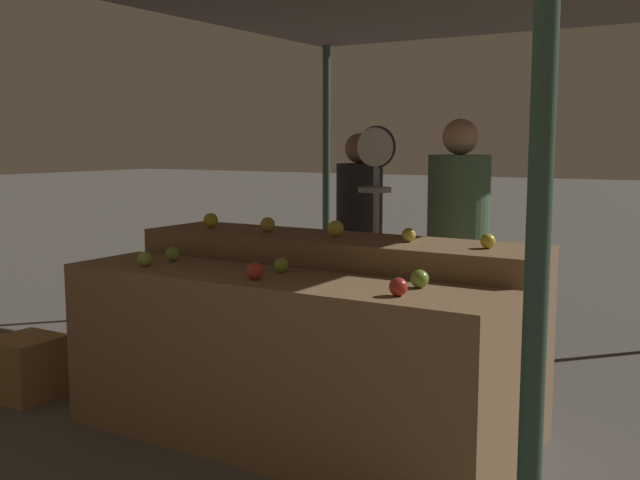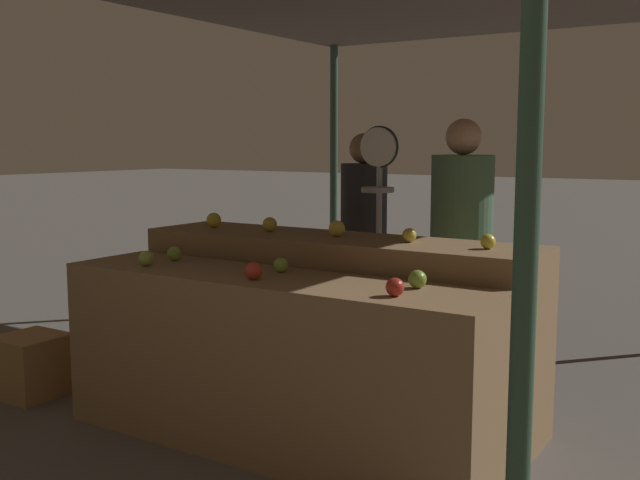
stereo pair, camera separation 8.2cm
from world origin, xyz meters
TOP-DOWN VIEW (x-y plane):
  - ground_plane at (0.00, 0.00)m, footprint 60.00×60.00m
  - market_canopy at (0.00, 1.05)m, footprint 3.20×4.05m
  - display_counter_front at (0.00, 0.00)m, footprint 2.30×0.55m
  - display_counter_back at (0.00, 0.60)m, footprint 2.30×0.55m
  - apple_front_0 at (-0.72, -0.10)m, footprint 0.08×0.08m
  - apple_front_1 at (-0.01, -0.12)m, footprint 0.08×0.08m
  - apple_front_2 at (0.73, -0.11)m, footprint 0.08×0.08m
  - apple_front_3 at (-0.72, 0.10)m, footprint 0.08×0.08m
  - apple_front_4 at (-0.01, 0.11)m, footprint 0.07×0.07m
  - apple_front_5 at (0.73, 0.10)m, footprint 0.08×0.08m
  - apple_back_0 at (-0.86, 0.59)m, footprint 0.09×0.09m
  - apple_back_1 at (-0.44, 0.60)m, footprint 0.08×0.08m
  - apple_back_2 at (0.01, 0.61)m, footprint 0.09×0.09m
  - apple_back_3 at (0.45, 0.61)m, footprint 0.07×0.07m
  - apple_back_4 at (0.88, 0.59)m, footprint 0.07×0.07m
  - produce_scale at (-0.02, 1.14)m, footprint 0.25×0.20m
  - person_vendor_at_scale at (0.41, 1.41)m, footprint 0.46×0.46m
  - person_customer_left at (-0.39, 1.62)m, footprint 0.41×0.41m
  - wooden_crate_side at (-1.68, -0.14)m, footprint 0.37×0.37m

SIDE VIEW (x-z plane):
  - ground_plane at x=0.00m, z-range 0.00..0.00m
  - wooden_crate_side at x=-1.68m, z-range 0.00..0.37m
  - display_counter_front at x=0.00m, z-range 0.00..0.87m
  - display_counter_back at x=0.00m, z-range 0.00..1.00m
  - apple_front_4 at x=-0.01m, z-range 0.87..0.94m
  - apple_front_3 at x=-0.72m, z-range 0.87..0.95m
  - apple_front_2 at x=0.73m, z-range 0.87..0.95m
  - apple_front_0 at x=-0.72m, z-range 0.87..0.95m
  - apple_front_5 at x=0.73m, z-range 0.87..0.95m
  - apple_front_1 at x=-0.01m, z-range 0.87..0.95m
  - person_customer_left at x=-0.39m, z-range 0.13..1.70m
  - person_vendor_at_scale at x=0.41m, z-range 0.12..1.77m
  - apple_back_4 at x=0.88m, z-range 1.00..1.07m
  - apple_back_3 at x=0.45m, z-range 1.00..1.07m
  - apple_back_1 at x=-0.44m, z-range 1.00..1.08m
  - apple_back_2 at x=0.01m, z-range 1.00..1.09m
  - apple_back_0 at x=-0.86m, z-range 1.00..1.09m
  - produce_scale at x=-0.02m, z-range 0.35..1.96m
  - market_canopy at x=0.00m, z-range 1.09..3.51m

